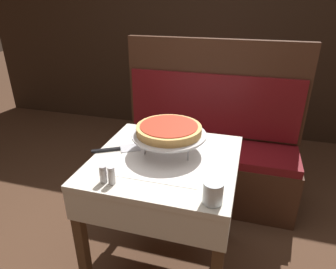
% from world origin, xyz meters
% --- Properties ---
extents(ground_plane, '(14.00, 14.00, 0.00)m').
position_xyz_m(ground_plane, '(0.00, 0.00, 0.00)').
color(ground_plane, '#472D1E').
extents(dining_table_front, '(0.75, 0.75, 0.77)m').
position_xyz_m(dining_table_front, '(0.00, 0.00, 0.65)').
color(dining_table_front, beige).
rests_on(dining_table_front, ground_plane).
extents(dining_table_rear, '(0.66, 0.66, 0.77)m').
position_xyz_m(dining_table_rear, '(0.03, 1.69, 0.66)').
color(dining_table_rear, red).
rests_on(dining_table_rear, ground_plane).
extents(booth_bench, '(1.38, 0.46, 1.26)m').
position_xyz_m(booth_bench, '(0.11, 0.80, 0.37)').
color(booth_bench, '#3D2316').
rests_on(booth_bench, ground_plane).
extents(back_wall_panel, '(6.00, 0.04, 2.40)m').
position_xyz_m(back_wall_panel, '(0.00, 2.17, 1.20)').
color(back_wall_panel, black).
rests_on(back_wall_panel, ground_plane).
extents(pizza_pan_stand, '(0.40, 0.40, 0.11)m').
position_xyz_m(pizza_pan_stand, '(0.00, 0.07, 0.86)').
color(pizza_pan_stand, '#ADADB2').
rests_on(pizza_pan_stand, dining_table_front).
extents(deep_dish_pizza, '(0.35, 0.35, 0.05)m').
position_xyz_m(deep_dish_pizza, '(0.00, 0.07, 0.90)').
color(deep_dish_pizza, tan).
rests_on(deep_dish_pizza, pizza_pan_stand).
extents(pizza_server, '(0.26, 0.18, 0.01)m').
position_xyz_m(pizza_server, '(-0.27, 0.02, 0.77)').
color(pizza_server, '#BCBCC1').
rests_on(pizza_server, dining_table_front).
extents(water_glass_near, '(0.08, 0.08, 0.10)m').
position_xyz_m(water_glass_near, '(0.29, -0.30, 0.82)').
color(water_glass_near, silver).
rests_on(water_glass_near, dining_table_front).
extents(salt_shaker, '(0.03, 0.03, 0.08)m').
position_xyz_m(salt_shaker, '(-0.20, -0.29, 0.81)').
color(salt_shaker, silver).
rests_on(salt_shaker, dining_table_front).
extents(pepper_shaker, '(0.03, 0.03, 0.08)m').
position_xyz_m(pepper_shaker, '(-0.16, -0.29, 0.81)').
color(pepper_shaker, silver).
rests_on(pepper_shaker, dining_table_front).
extents(condiment_caddy, '(0.14, 0.14, 0.16)m').
position_xyz_m(condiment_caddy, '(0.05, 1.64, 0.81)').
color(condiment_caddy, black).
rests_on(condiment_caddy, dining_table_rear).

